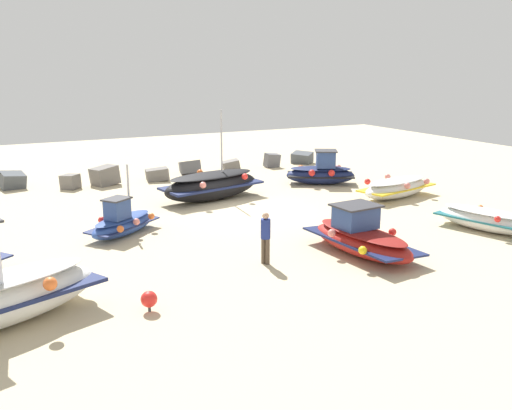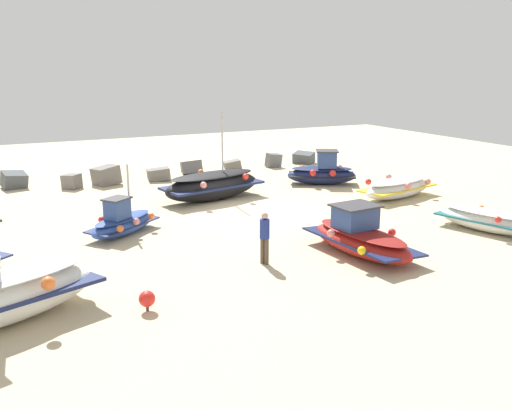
{
  "view_description": "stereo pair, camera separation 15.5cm",
  "coord_description": "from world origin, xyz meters",
  "px_view_note": "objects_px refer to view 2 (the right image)",
  "views": [
    {
      "loc": [
        -10.47,
        -21.88,
        6.33
      ],
      "look_at": [
        -0.71,
        -2.52,
        0.9
      ],
      "focal_mm": 39.71,
      "sensor_mm": 36.0,
      "label": 1
    },
    {
      "loc": [
        -10.34,
        -21.95,
        6.33
      ],
      "look_at": [
        -0.71,
        -2.52,
        0.9
      ],
      "focal_mm": 39.71,
      "sensor_mm": 36.0,
      "label": 2
    }
  ],
  "objects_px": {
    "fishing_boat_2": "(488,220)",
    "person_walking": "(265,234)",
    "fishing_boat_5": "(398,188)",
    "mooring_buoy_0": "(147,299)",
    "fishing_boat_7": "(123,222)",
    "fishing_boat_4": "(213,185)",
    "fishing_boat_0": "(361,238)",
    "fishing_boat_3": "(322,173)"
  },
  "relations": [
    {
      "from": "fishing_boat_5",
      "to": "fishing_boat_0",
      "type": "bearing_deg",
      "value": 29.68
    },
    {
      "from": "fishing_boat_4",
      "to": "fishing_boat_7",
      "type": "xyz_separation_m",
      "value": [
        -5.23,
        -3.76,
        -0.23
      ]
    },
    {
      "from": "fishing_boat_2",
      "to": "fishing_boat_4",
      "type": "height_order",
      "value": "fishing_boat_4"
    },
    {
      "from": "fishing_boat_2",
      "to": "fishing_boat_5",
      "type": "relative_size",
      "value": 0.93
    },
    {
      "from": "fishing_boat_5",
      "to": "person_walking",
      "type": "height_order",
      "value": "person_walking"
    },
    {
      "from": "person_walking",
      "to": "mooring_buoy_0",
      "type": "bearing_deg",
      "value": 171.02
    },
    {
      "from": "fishing_boat_3",
      "to": "fishing_boat_4",
      "type": "relative_size",
      "value": 0.73
    },
    {
      "from": "fishing_boat_3",
      "to": "fishing_boat_0",
      "type": "bearing_deg",
      "value": -87.16
    },
    {
      "from": "fishing_boat_2",
      "to": "fishing_boat_7",
      "type": "height_order",
      "value": "fishing_boat_7"
    },
    {
      "from": "fishing_boat_4",
      "to": "person_walking",
      "type": "distance_m",
      "value": 9.28
    },
    {
      "from": "fishing_boat_2",
      "to": "fishing_boat_3",
      "type": "xyz_separation_m",
      "value": [
        -0.92,
        10.38,
        0.18
      ]
    },
    {
      "from": "fishing_boat_3",
      "to": "fishing_boat_4",
      "type": "bearing_deg",
      "value": -144.36
    },
    {
      "from": "fishing_boat_2",
      "to": "fishing_boat_3",
      "type": "distance_m",
      "value": 10.42
    },
    {
      "from": "fishing_boat_5",
      "to": "person_walking",
      "type": "relative_size",
      "value": 2.66
    },
    {
      "from": "fishing_boat_7",
      "to": "fishing_boat_0",
      "type": "bearing_deg",
      "value": 103.05
    },
    {
      "from": "fishing_boat_2",
      "to": "person_walking",
      "type": "relative_size",
      "value": 2.48
    },
    {
      "from": "fishing_boat_2",
      "to": "fishing_boat_4",
      "type": "distance_m",
      "value": 12.27
    },
    {
      "from": "fishing_boat_0",
      "to": "fishing_boat_3",
      "type": "xyz_separation_m",
      "value": [
        5.16,
        10.37,
        0.07
      ]
    },
    {
      "from": "fishing_boat_2",
      "to": "person_walking",
      "type": "xyz_separation_m",
      "value": [
        -9.48,
        0.55,
        0.55
      ]
    },
    {
      "from": "fishing_boat_3",
      "to": "fishing_boat_4",
      "type": "distance_m",
      "value": 6.71
    },
    {
      "from": "fishing_boat_3",
      "to": "mooring_buoy_0",
      "type": "relative_size",
      "value": 6.95
    },
    {
      "from": "fishing_boat_2",
      "to": "fishing_boat_3",
      "type": "bearing_deg",
      "value": -11.89
    },
    {
      "from": "fishing_boat_2",
      "to": "person_walking",
      "type": "height_order",
      "value": "person_walking"
    },
    {
      "from": "fishing_boat_7",
      "to": "mooring_buoy_0",
      "type": "distance_m",
      "value": 7.26
    },
    {
      "from": "mooring_buoy_0",
      "to": "fishing_boat_4",
      "type": "bearing_deg",
      "value": 60.02
    },
    {
      "from": "fishing_boat_2",
      "to": "mooring_buoy_0",
      "type": "xyz_separation_m",
      "value": [
        -13.9,
        -1.31,
        -0.1
      ]
    },
    {
      "from": "fishing_boat_7",
      "to": "person_walking",
      "type": "height_order",
      "value": "fishing_boat_7"
    },
    {
      "from": "fishing_boat_2",
      "to": "fishing_boat_5",
      "type": "bearing_deg",
      "value": -22.58
    },
    {
      "from": "fishing_boat_2",
      "to": "fishing_boat_4",
      "type": "xyz_separation_m",
      "value": [
        -7.59,
        9.63,
        0.26
      ]
    },
    {
      "from": "fishing_boat_0",
      "to": "fishing_boat_3",
      "type": "height_order",
      "value": "fishing_boat_3"
    },
    {
      "from": "mooring_buoy_0",
      "to": "fishing_boat_2",
      "type": "bearing_deg",
      "value": 5.37
    },
    {
      "from": "fishing_boat_0",
      "to": "mooring_buoy_0",
      "type": "distance_m",
      "value": 7.94
    },
    {
      "from": "fishing_boat_2",
      "to": "fishing_boat_3",
      "type": "relative_size",
      "value": 1.09
    },
    {
      "from": "fishing_boat_2",
      "to": "mooring_buoy_0",
      "type": "relative_size",
      "value": 7.57
    },
    {
      "from": "fishing_boat_4",
      "to": "fishing_boat_5",
      "type": "relative_size",
      "value": 1.18
    },
    {
      "from": "person_walking",
      "to": "fishing_boat_4",
      "type": "bearing_deg",
      "value": 46.44
    },
    {
      "from": "fishing_boat_5",
      "to": "fishing_boat_7",
      "type": "height_order",
      "value": "fishing_boat_7"
    },
    {
      "from": "mooring_buoy_0",
      "to": "fishing_boat_5",
      "type": "bearing_deg",
      "value": 26.82
    },
    {
      "from": "fishing_boat_0",
      "to": "fishing_boat_4",
      "type": "relative_size",
      "value": 0.85
    },
    {
      "from": "fishing_boat_7",
      "to": "fishing_boat_3",
      "type": "bearing_deg",
      "value": 164.82
    },
    {
      "from": "person_walking",
      "to": "fishing_boat_5",
      "type": "bearing_deg",
      "value": -3.32
    },
    {
      "from": "fishing_boat_3",
      "to": "person_walking",
      "type": "relative_size",
      "value": 2.27
    }
  ]
}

